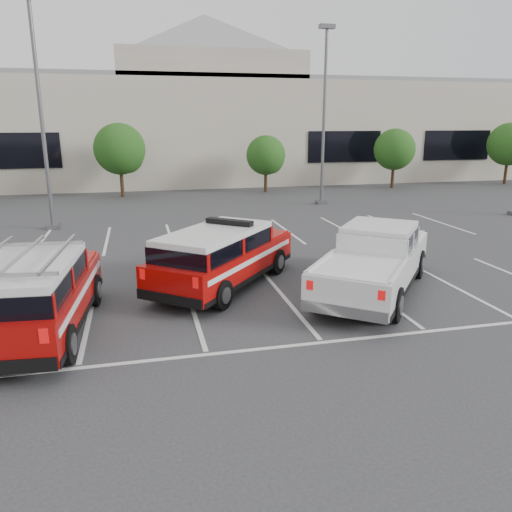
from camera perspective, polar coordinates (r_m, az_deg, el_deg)
The scene contains 12 objects.
ground at distance 14.33m, azimuth 3.57°, elevation -5.15°, with size 120.00×120.00×0.00m, color #303032.
stall_markings at distance 18.47m, azimuth -0.45°, elevation -0.40°, with size 23.00×15.00×0.01m, color silver.
convention_building at distance 44.90m, azimuth -8.29°, elevation 14.74°, with size 60.00×16.99×13.20m.
tree_mid_left at distance 34.96m, azimuth -15.16°, elevation 11.53°, with size 3.37×3.37×4.85m.
tree_mid_right at distance 36.13m, azimuth 1.25°, elevation 11.29°, with size 2.77×2.77×3.99m.
tree_right at distance 39.81m, azimuth 15.62°, elevation 11.50°, with size 3.07×3.07×4.42m.
tree_far_right at distance 45.44m, azimuth 27.00°, elevation 11.17°, with size 3.37×3.37×4.85m.
light_pole_left at distance 25.17m, azimuth -23.34°, elevation 14.50°, with size 0.90×0.60×10.24m.
light_pole_mid at distance 30.85m, azimuth 7.77°, elevation 15.47°, with size 0.90×0.60×10.24m.
fire_chief_suv at distance 15.36m, azimuth -3.89°, elevation -0.50°, with size 5.28×5.77×2.02m.
white_pickup at distance 15.27m, azimuth 13.33°, elevation -1.17°, with size 5.71×6.37×1.96m.
ladder_suv at distance 12.94m, azimuth -23.90°, elevation -4.68°, with size 2.61×5.66×2.17m.
Camera 1 is at (-3.95, -12.85, 4.98)m, focal length 35.00 mm.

